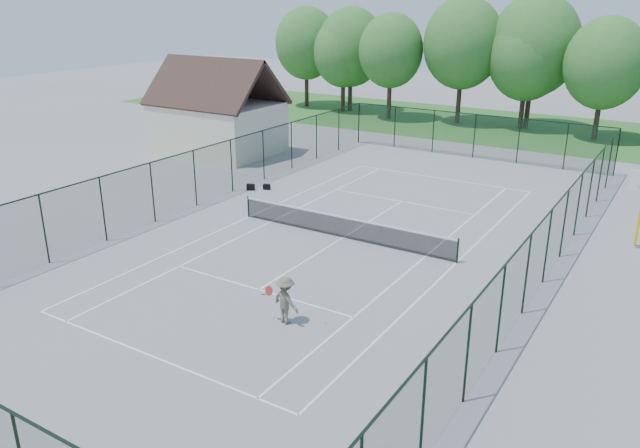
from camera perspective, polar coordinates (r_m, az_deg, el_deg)
The scene contains 10 objects.
ground at distance 28.83m, azimuth 2.10°, elevation -1.27°, with size 140.00×140.00×0.00m, color gray.
grass_far at distance 55.95m, azimuth 17.79°, elevation 8.33°, with size 80.00×16.00×0.01m, color #35752C.
court_lines at distance 28.82m, azimuth 2.10°, elevation -1.26°, with size 11.05×23.85×0.01m.
tennis_net at distance 28.62m, azimuth 2.12°, elevation -0.20°, with size 11.08×0.08×1.10m.
fence_enclosure at distance 28.30m, azimuth 2.14°, elevation 1.67°, with size 18.05×36.05×3.02m.
utility_building at distance 44.98m, azimuth -9.41°, elevation 10.39°, with size 8.60×6.27×6.63m.
tree_line_far at distance 55.15m, azimuth 18.47°, elevation 14.42°, with size 39.40×6.40×9.70m.
sports_bag_a at distance 36.14m, azimuth -6.36°, elevation 3.38°, with size 0.44×0.27×0.36m, color black.
sports_bag_b at distance 36.17m, azimuth -4.90°, elevation 3.41°, with size 0.40×0.24×0.31m, color black.
tennis_player at distance 21.22m, azimuth -3.15°, elevation -6.98°, with size 1.84×0.87×1.69m.
Camera 1 is at (13.29, -23.33, 10.48)m, focal length 35.00 mm.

